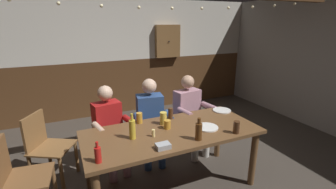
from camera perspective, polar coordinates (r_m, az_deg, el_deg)
The scene contains 23 objects.
ground_plane at distance 3.25m, azimuth -0.28°, elevation -19.52°, with size 7.62×7.62×0.00m, color #423A33.
back_wall_upper at distance 5.14m, azimuth -12.85°, elevation 14.79°, with size 6.35×0.12×1.24m, color silver.
back_wall_wainscot at distance 5.31m, azimuth -12.00°, elevation 1.85°, with size 6.35×0.12×1.15m, color brown.
dining_table at distance 2.78m, azimuth 1.00°, elevation -10.40°, with size 1.99×0.87×0.75m.
person_0 at distance 3.20m, azimuth -13.72°, elevation -7.38°, with size 0.53×0.56×1.16m.
person_1 at distance 3.34m, azimuth -4.12°, elevation -5.46°, with size 0.54×0.58×1.19m.
person_2 at distance 3.58m, azimuth 5.32°, elevation -4.11°, with size 0.56×0.54×1.19m.
chair_empty_near_right at distance 2.88m, azimuth -32.18°, elevation -16.39°, with size 0.49×0.49×0.88m.
chair_empty_near_left at distance 3.35m, azimuth -27.12°, elevation -10.79°, with size 0.60×0.60×0.88m.
table_candle at distance 2.60m, azimuth -3.51°, elevation -9.19°, with size 0.04×0.04×0.08m, color #F9E08C.
condiment_caddy at distance 2.38m, azimuth -1.20°, elevation -12.20°, with size 0.14×0.10×0.05m, color #B2B7BC.
plate_0 at distance 2.84m, azimuth 9.34°, elevation -7.74°, with size 0.25×0.25×0.01m, color white.
plate_1 at distance 3.39m, azimuth 12.73°, elevation -3.72°, with size 0.25×0.25×0.01m, color white.
bottle_0 at distance 2.55m, azimuth -8.52°, elevation -8.14°, with size 0.07×0.07×0.28m.
bottle_1 at distance 2.23m, azimuth -16.41°, elevation -13.55°, with size 0.06×0.06×0.20m.
bottle_2 at distance 2.52m, azimuth 7.34°, elevation -8.63°, with size 0.07×0.07×0.24m.
pint_glass_0 at distance 2.87m, azimuth -1.13°, elevation -5.69°, with size 0.08×0.08×0.15m, color #E5C64C.
pint_glass_1 at distance 2.77m, azimuth -0.18°, elevation -7.15°, with size 0.08×0.08×0.10m, color gold.
pint_glass_2 at distance 3.03m, azimuth 0.60°, elevation -4.55°, with size 0.06×0.06×0.14m, color #4C2D19.
pint_glass_3 at distance 2.76m, azimuth 16.01°, elevation -7.53°, with size 0.07×0.07×0.14m, color #4C2D19.
pint_glass_4 at distance 2.93m, azimuth -6.85°, elevation -5.58°, with size 0.08×0.08×0.13m, color gold.
wall_dart_cabinet at distance 5.38m, azimuth -0.08°, elevation 12.61°, with size 0.56×0.15×0.70m.
string_lights at distance 2.88m, azimuth -2.89°, elevation 20.75°, with size 4.48×0.04×0.14m.
Camera 1 is at (-1.06, -2.38, 1.94)m, focal length 25.53 mm.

